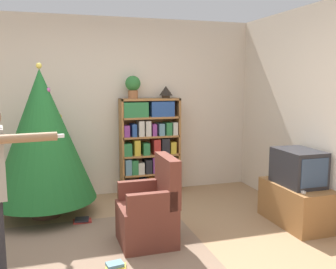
{
  "coord_description": "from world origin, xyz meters",
  "views": [
    {
      "loc": [
        -0.61,
        -3.26,
        1.7
      ],
      "look_at": [
        0.7,
        1.0,
        1.05
      ],
      "focal_mm": 40.0,
      "sensor_mm": 36.0,
      "label": 1
    }
  ],
  "objects_px": {
    "bookshelf": "(150,145)",
    "potted_plant": "(133,85)",
    "television": "(298,167)",
    "christmas_tree": "(42,136)",
    "armchair": "(150,213)",
    "table_lamp": "(166,91)"
  },
  "relations": [
    {
      "from": "television",
      "to": "armchair",
      "type": "distance_m",
      "value": 1.83
    },
    {
      "from": "television",
      "to": "bookshelf",
      "type": "bearing_deg",
      "value": 128.75
    },
    {
      "from": "armchair",
      "to": "potted_plant",
      "type": "distance_m",
      "value": 2.16
    },
    {
      "from": "television",
      "to": "table_lamp",
      "type": "height_order",
      "value": "table_lamp"
    },
    {
      "from": "bookshelf",
      "to": "television",
      "type": "height_order",
      "value": "bookshelf"
    },
    {
      "from": "potted_plant",
      "to": "table_lamp",
      "type": "bearing_deg",
      "value": 0.0
    },
    {
      "from": "christmas_tree",
      "to": "potted_plant",
      "type": "bearing_deg",
      "value": 23.67
    },
    {
      "from": "potted_plant",
      "to": "table_lamp",
      "type": "distance_m",
      "value": 0.5
    },
    {
      "from": "television",
      "to": "armchair",
      "type": "relative_size",
      "value": 0.63
    },
    {
      "from": "television",
      "to": "potted_plant",
      "type": "bearing_deg",
      "value": 133.33
    },
    {
      "from": "television",
      "to": "armchair",
      "type": "xyz_separation_m",
      "value": [
        -1.8,
        -0.01,
        -0.37
      ]
    },
    {
      "from": "potted_plant",
      "to": "television",
      "type": "bearing_deg",
      "value": -46.67
    },
    {
      "from": "armchair",
      "to": "potted_plant",
      "type": "bearing_deg",
      "value": 173.33
    },
    {
      "from": "bookshelf",
      "to": "potted_plant",
      "type": "relative_size",
      "value": 4.36
    },
    {
      "from": "bookshelf",
      "to": "armchair",
      "type": "relative_size",
      "value": 1.56
    },
    {
      "from": "bookshelf",
      "to": "potted_plant",
      "type": "bearing_deg",
      "value": 178.2
    },
    {
      "from": "christmas_tree",
      "to": "armchair",
      "type": "relative_size",
      "value": 2.07
    },
    {
      "from": "television",
      "to": "christmas_tree",
      "type": "bearing_deg",
      "value": 158.07
    },
    {
      "from": "christmas_tree",
      "to": "potted_plant",
      "type": "relative_size",
      "value": 5.79
    },
    {
      "from": "bookshelf",
      "to": "potted_plant",
      "type": "height_order",
      "value": "potted_plant"
    },
    {
      "from": "potted_plant",
      "to": "table_lamp",
      "type": "relative_size",
      "value": 1.64
    },
    {
      "from": "armchair",
      "to": "potted_plant",
      "type": "relative_size",
      "value": 2.8
    }
  ]
}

